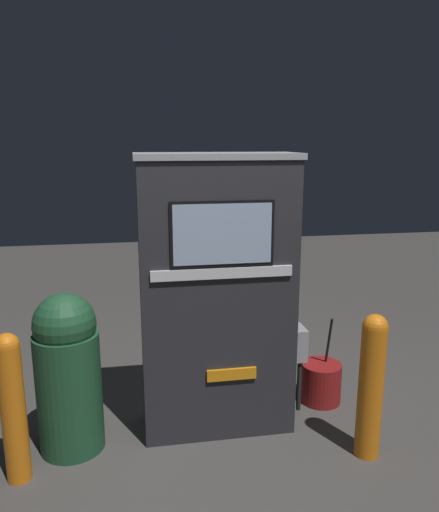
{
  "coord_description": "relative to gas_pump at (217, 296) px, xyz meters",
  "views": [
    {
      "loc": [
        -0.55,
        -2.99,
        2.0
      ],
      "look_at": [
        0.0,
        0.1,
        1.27
      ],
      "focal_mm": 35.0,
      "sensor_mm": 36.0,
      "label": 1
    }
  ],
  "objects": [
    {
      "name": "ground_plane",
      "position": [
        -0.0,
        -0.2,
        -0.97
      ],
      "size": [
        14.0,
        14.0,
        0.0
      ],
      "primitive_type": "plane",
      "color": "#423F3D"
    },
    {
      "name": "gas_pump",
      "position": [
        0.0,
        0.0,
        0.0
      ],
      "size": [
        1.13,
        0.45,
        1.92
      ],
      "color": "#28282D",
      "rests_on": "ground_plane"
    },
    {
      "name": "safety_bollard",
      "position": [
        0.9,
        -0.52,
        -0.46
      ],
      "size": [
        0.16,
        0.16,
        0.96
      ],
      "color": "orange",
      "rests_on": "ground_plane"
    },
    {
      "name": "trash_bin",
      "position": [
        -1.0,
        -0.1,
        -0.42
      ],
      "size": [
        0.42,
        0.42,
        1.07
      ],
      "color": "#1E4C2D",
      "rests_on": "ground_plane"
    },
    {
      "name": "safety_bollard_far",
      "position": [
        -1.28,
        -0.38,
        -0.47
      ],
      "size": [
        0.14,
        0.14,
        0.94
      ],
      "color": "orange",
      "rests_on": "ground_plane"
    },
    {
      "name": "squeegee_bucket",
      "position": [
        0.85,
        0.18,
        -0.81
      ],
      "size": [
        0.31,
        0.31,
        0.7
      ],
      "color": "maroon",
      "rests_on": "ground_plane"
    }
  ]
}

